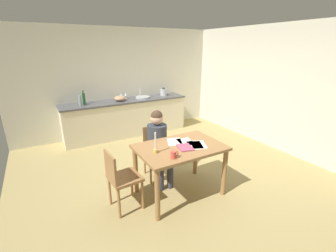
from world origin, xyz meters
The scene contains 22 objects.
ground_plane centered at (0.00, 0.00, -0.02)m, with size 5.20×5.20×0.04m, color tan.
wall_back centered at (0.00, 2.60, 1.30)m, with size 5.20×0.12×2.60m, color beige.
wall_right centered at (2.60, 0.00, 1.30)m, with size 0.12×5.20×2.60m, color beige.
kitchen_counter centered at (0.00, 2.24, 0.45)m, with size 3.09×0.64×0.90m.
dining_table centered at (-0.20, -0.56, 0.66)m, with size 1.24×0.84×0.78m.
chair_at_table centered at (-0.27, 0.10, 0.48)m, with size 0.45×0.45×0.87m.
person_seated centered at (-0.29, -0.05, 0.68)m, with size 0.38×0.62×1.19m.
chair_side_empty centered at (-1.08, -0.47, 0.49)m, with size 0.43×0.43×0.87m.
coffee_mug centered at (-0.47, -0.83, 0.83)m, with size 0.11×0.08×0.10m.
candlestick centered at (-0.60, -0.58, 0.87)m, with size 0.06×0.06×0.29m.
book_magazine centered at (-0.17, -0.65, 0.79)m, with size 0.19×0.25×0.02m, color #AA4C6A.
paper_letter centered at (0.01, -0.64, 0.79)m, with size 0.21×0.30×0.00m, color white.
paper_bill centered at (-0.04, -0.46, 0.79)m, with size 0.21×0.30×0.00m, color white.
paper_envelope centered at (0.07, -0.64, 0.79)m, with size 0.21×0.30×0.00m, color white.
paper_receipt centered at (-0.18, -0.38, 0.79)m, with size 0.21×0.30×0.00m, color white.
sink_unit centered at (0.46, 2.24, 0.92)m, with size 0.36×0.36×0.24m.
bottle_oil centered at (-1.07, 2.20, 1.02)m, with size 0.07×0.07×0.28m.
bottle_vinegar centered at (-0.97, 2.29, 1.03)m, with size 0.06×0.06×0.31m.
mixing_bowl centered at (-0.15, 2.21, 0.96)m, with size 0.27×0.27×0.12m, color tan.
stovetop_kettle centered at (1.07, 2.24, 1.00)m, with size 0.18×0.18×0.22m.
wine_glass_near_sink centered at (0.06, 2.39, 1.01)m, with size 0.07×0.07×0.15m.
wine_glass_by_kettle centered at (-0.05, 2.39, 1.01)m, with size 0.07×0.07×0.15m.
Camera 1 is at (-1.86, -3.12, 2.15)m, focal length 24.68 mm.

